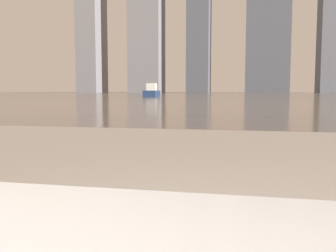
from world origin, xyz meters
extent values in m
cube|color=gray|center=(0.00, 62.00, 0.01)|extent=(180.00, 110.00, 0.01)
cube|color=navy|center=(-9.98, 41.56, 0.36)|extent=(1.73, 4.13, 0.70)
cube|color=silver|center=(-9.98, 41.56, 1.12)|extent=(1.13, 1.59, 0.80)
cube|color=slate|center=(-49.91, 118.00, 17.22)|extent=(6.97, 10.67, 34.44)
cube|color=slate|center=(-31.11, 118.00, 23.77)|extent=(10.04, 9.97, 47.54)
camera|label=1|loc=(0.57, 0.27, 0.72)|focal=40.00mm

